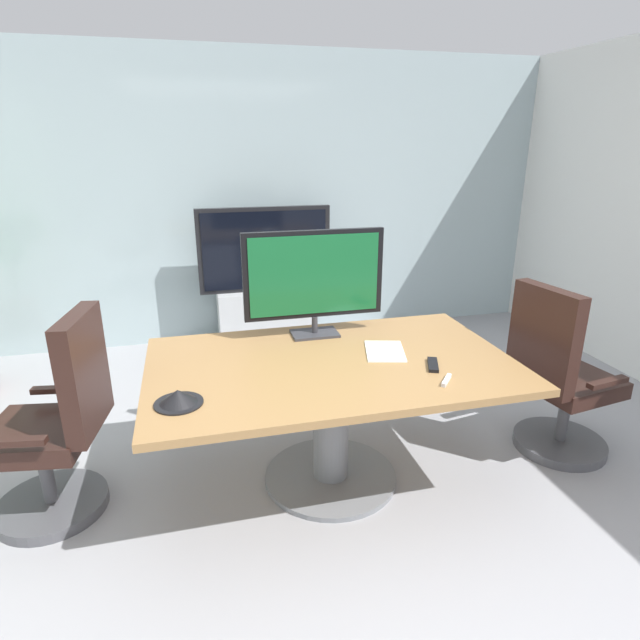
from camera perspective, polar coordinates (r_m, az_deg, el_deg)
The scene contains 11 objects.
ground_plane at distance 2.92m, azimuth 0.44°, elevation -20.57°, with size 6.92×6.92×0.00m, color #99999E.
wall_back_glass_partition at distance 5.05m, azimuth -7.85°, elevation 12.83°, with size 5.92×0.10×2.65m, color #9EB2B7.
conference_table at distance 2.87m, azimuth 1.24°, elevation -7.95°, with size 1.94×1.18×0.74m.
office_chair_left at distance 3.00m, azimuth -26.83°, elevation -11.13°, with size 0.63×0.61×1.09m.
office_chair_right at distance 3.49m, azimuth 24.67°, elevation -6.56°, with size 0.63×0.61×1.09m.
tv_monitor at distance 3.06m, azimuth -0.65°, elevation 4.72°, with size 0.84×0.18×0.64m.
wall_display_unit at distance 4.89m, azimuth -5.92°, elevation 2.13°, with size 1.20×0.36×1.31m.
conference_phone at distance 2.43m, azimuth -15.33°, elevation -8.24°, with size 0.22×0.22×0.07m.
remote_control at distance 2.79m, azimuth 12.31°, elevation -4.82°, with size 0.05×0.17×0.02m, color black.
whiteboard_marker at distance 2.63m, azimuth 13.74°, elevation -6.45°, with size 0.13×0.02×0.02m, color silver.
paper_notepad at distance 2.93m, azimuth 7.15°, elevation -3.42°, with size 0.21×0.30×0.01m, color white.
Camera 1 is at (-0.57, -2.17, 1.87)m, focal length 29.10 mm.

